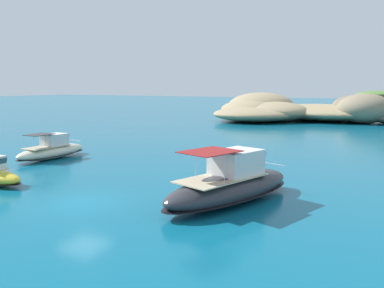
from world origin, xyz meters
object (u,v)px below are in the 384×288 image
(islet_large, at_px, (282,110))
(motorboat_cream, at_px, (52,150))
(motorboat_charcoal, at_px, (231,185))
(islet_small, at_px, (367,109))

(islet_large, distance_m, motorboat_cream, 50.66)
(motorboat_cream, bearing_deg, motorboat_charcoal, -15.90)
(islet_large, bearing_deg, motorboat_cream, -98.46)
(motorboat_charcoal, bearing_deg, islet_large, 101.84)
(islet_large, xyz_separation_m, islet_small, (14.60, 1.88, 0.56))
(islet_large, height_order, motorboat_charcoal, islet_large)
(islet_small, bearing_deg, islet_large, -172.68)
(islet_large, distance_m, islet_small, 14.73)
(islet_small, xyz_separation_m, motorboat_charcoal, (-2.95, -57.42, -1.36))
(motorboat_charcoal, distance_m, motorboat_cream, 19.86)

